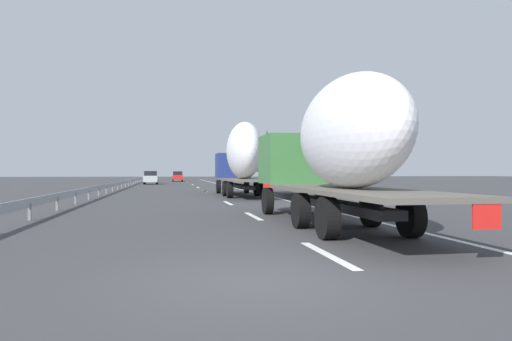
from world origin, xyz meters
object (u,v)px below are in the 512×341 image
at_px(truck_trailing, 334,146).
at_px(car_silver_hatch, 151,178).
at_px(truck_lead, 241,157).
at_px(car_red_compact, 178,176).
at_px(road_sign, 245,166).

distance_m(truck_trailing, car_silver_hatch, 53.07).
relative_size(truck_lead, car_silver_hatch, 2.95).
distance_m(car_red_compact, road_sign, 34.50).
distance_m(truck_lead, truck_trailing, 18.56).
relative_size(car_silver_hatch, road_sign, 1.28).
xyz_separation_m(car_silver_hatch, car_red_compact, (17.83, -3.93, -0.01)).
xyz_separation_m(truck_trailing, road_sign, (36.51, -3.10, -0.13)).
bearing_deg(road_sign, car_silver_hatch, 32.94).
xyz_separation_m(truck_trailing, car_red_compact, (70.38, 3.35, -1.52)).
height_order(car_red_compact, road_sign, road_sign).
bearing_deg(road_sign, car_red_compact, 10.79).
xyz_separation_m(truck_lead, truck_trailing, (-18.56, -0.00, -0.29)).
relative_size(car_red_compact, road_sign, 1.25).
bearing_deg(car_red_compact, car_silver_hatch, 167.56).
bearing_deg(car_silver_hatch, road_sign, -147.06).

